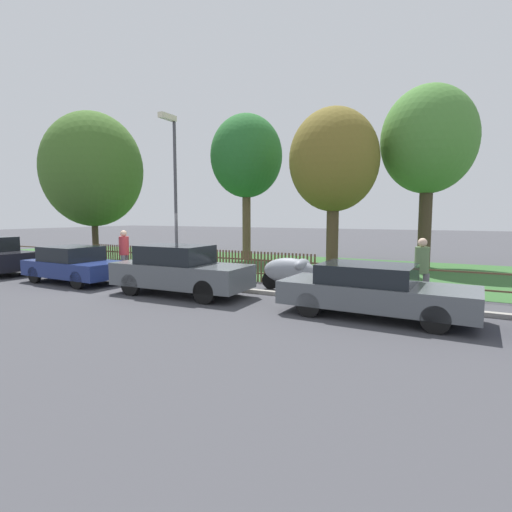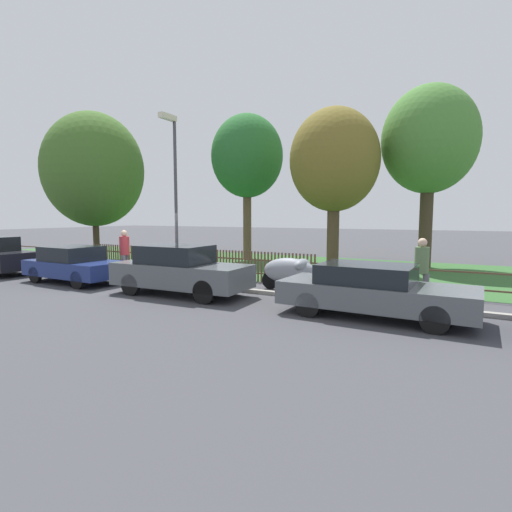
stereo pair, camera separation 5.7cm
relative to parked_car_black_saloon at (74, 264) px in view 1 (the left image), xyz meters
name	(u,v)px [view 1 (the left image)]	position (x,y,z in m)	size (l,w,h in m)	color
ground_plane	(152,283)	(2.63, 1.14, -0.67)	(120.00, 120.00, 0.00)	#424247
kerb_stone	(154,281)	(2.63, 1.24, -0.61)	(36.02, 0.20, 0.12)	#9E998E
grass_strip	(244,263)	(2.63, 7.88, -0.66)	(36.02, 9.38, 0.01)	#33602D
park_fence	(188,262)	(2.63, 3.20, -0.11)	(36.02, 0.05, 1.11)	brown
parked_car_black_saloon	(74,264)	(0.00, 0.00, 0.00)	(3.87, 1.87, 1.31)	navy
parked_car_navy_estate	(180,270)	(4.78, -0.02, 0.10)	(4.31, 1.75, 1.51)	#51565B
parked_car_red_compact	(374,290)	(10.54, 0.00, -0.01)	(4.54, 1.89, 1.26)	#51565B
covered_motorcycle	(291,271)	(7.56, 2.09, -0.01)	(1.95, 0.88, 1.07)	black
tree_nearest_kerb	(93,170)	(-4.99, 5.26, 4.13)	(5.14, 5.14, 7.75)	#473828
tree_behind_motorcycle	(246,157)	(1.88, 9.48, 4.87)	(3.84, 3.84, 7.79)	brown
tree_mid_park	(334,161)	(7.07, 8.18, 4.19)	(4.02, 4.02, 7.21)	brown
tree_far_left	(428,141)	(10.79, 10.38, 5.10)	(4.20, 4.20, 8.24)	#473828
pedestrian_near_fence	(124,251)	(0.76, 1.67, 0.38)	(0.49, 0.49, 1.85)	slate
pedestrian_by_lamp	(422,268)	(11.43, 1.82, 0.36)	(0.42, 0.42, 1.82)	slate
street_lamp	(173,180)	(3.32, 1.57, 2.99)	(0.20, 0.79, 5.83)	#47474C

